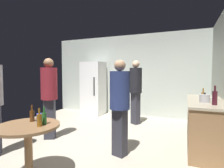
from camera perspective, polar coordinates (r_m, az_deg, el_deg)
ground_plane at (r=4.00m, az=-8.25°, el=-17.95°), size 5.20×5.20×0.10m
wall_back at (r=6.14m, az=4.38°, el=2.81°), size 5.32×0.06×2.70m
refrigerator at (r=6.17m, az=-5.99°, el=-1.38°), size 0.70×0.68×1.80m
kitchen_counter at (r=3.91m, az=27.68°, el=-11.09°), size 0.64×1.86×0.90m
kettle at (r=3.47m, az=27.61°, el=-4.12°), size 0.24×0.17×0.18m
wine_bottle_on_counter at (r=3.27m, az=30.08°, el=-3.79°), size 0.08×0.08×0.31m
beer_bottle_on_counter at (r=3.72m, az=27.16°, el=-3.45°), size 0.06×0.06×0.23m
foreground_table at (r=2.63m, az=-25.33°, el=-13.98°), size 0.80×0.80×0.73m
beer_bottle_amber at (r=2.45m, az=-22.27°, el=-10.58°), size 0.06×0.06×0.23m
beer_bottle_brown at (r=2.73m, az=-24.25°, el=-9.19°), size 0.06×0.06×0.23m
beer_bottle_green at (r=2.53m, az=-20.91°, el=-10.11°), size 0.06×0.06×0.23m
plastic_cup_blue at (r=2.70m, az=-22.21°, el=-9.90°), size 0.08×0.08×0.11m
person_in_black_shirt at (r=4.96m, az=7.59°, el=-0.89°), size 0.47×0.47×1.77m
person_in_maroon_shirt at (r=4.02m, az=-19.50°, el=-2.37°), size 0.46×0.46×1.73m
person_in_navy_shirt at (r=3.01m, az=2.50°, el=-5.20°), size 0.42×0.42×1.63m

